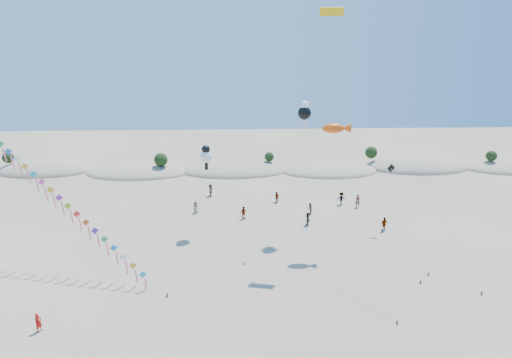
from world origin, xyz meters
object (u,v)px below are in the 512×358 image
(kite_train, at_px, (26,168))
(flyer_foreground, at_px, (38,323))
(parafoil_kite, at_px, (335,18))
(fish_kite, at_px, (337,129))

(kite_train, height_order, flyer_foreground, kite_train)
(parafoil_kite, relative_size, flyer_foreground, 15.60)
(parafoil_kite, distance_m, flyer_foreground, 36.29)
(kite_train, relative_size, parafoil_kite, 1.11)
(kite_train, distance_m, fish_kite, 30.53)
(kite_train, xyz_separation_m, flyer_foreground, (5.04, -12.01, -8.76))
(fish_kite, height_order, parafoil_kite, parafoil_kite)
(fish_kite, distance_m, parafoil_kite, 10.51)
(fish_kite, bearing_deg, kite_train, -176.61)
(fish_kite, relative_size, flyer_foreground, 9.43)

